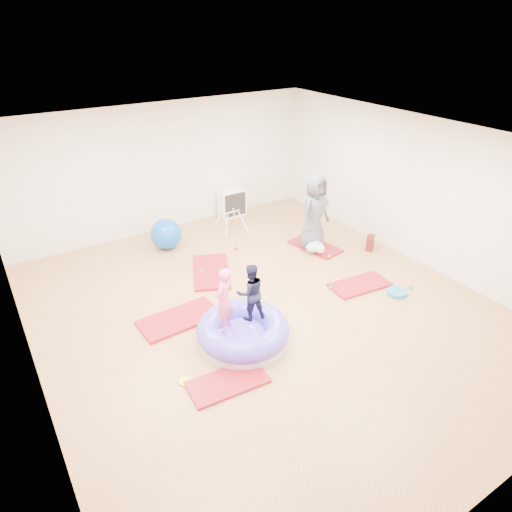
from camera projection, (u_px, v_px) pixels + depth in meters
room at (267, 235)px, 6.98m from camera, size 7.01×8.01×2.81m
gym_mat_front_left at (228, 382)px, 6.13m from camera, size 1.10×0.61×0.04m
gym_mat_mid_left at (179, 319)px, 7.39m from camera, size 1.32×0.70×0.05m
gym_mat_center_back at (211, 271)px, 8.73m from camera, size 1.15×1.47×0.05m
gym_mat_right at (360, 285)px, 8.31m from camera, size 1.15×0.67×0.05m
gym_mat_rear_right at (315, 246)px, 9.67m from camera, size 0.75×1.18×0.05m
inflatable_cushion at (243, 332)px, 6.84m from camera, size 1.40×1.40×0.44m
child_pink at (224, 297)px, 6.36m from camera, size 0.44×0.40×1.00m
child_navy at (250, 289)px, 6.63m from camera, size 0.49×0.41×0.90m
adult_caregiver at (315, 212)px, 9.25m from camera, size 0.86×0.67×1.56m
infant at (316, 247)px, 9.33m from camera, size 0.40×0.40×0.23m
ball_pit_balls at (287, 281)px, 8.40m from camera, size 3.00×3.09×0.07m
exercise_ball_blue at (166, 234)px, 9.51m from camera, size 0.65×0.65×0.65m
exercise_ball_orange at (167, 238)px, 9.64m from camera, size 0.38×0.38×0.38m
infant_play_gym at (231, 218)px, 10.27m from camera, size 0.60×0.57×0.46m
cube_shelf at (232, 203)px, 11.04m from camera, size 0.66×0.33×0.66m
balance_disc at (397, 292)px, 8.06m from camera, size 0.35×0.35×0.08m
backpack at (370, 243)px, 9.54m from camera, size 0.30×0.29×0.30m
yellow_toy at (186, 381)px, 6.16m from camera, size 0.19×0.19×0.03m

